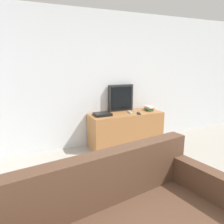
% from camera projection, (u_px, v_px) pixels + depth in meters
% --- Properties ---
extents(wall_back, '(9.00, 0.06, 2.60)m').
position_uv_depth(wall_back, '(89.00, 81.00, 4.20)').
color(wall_back, silver).
rests_on(wall_back, ground_plane).
extents(tv_stand, '(1.47, 0.54, 0.67)m').
position_uv_depth(tv_stand, '(126.00, 129.00, 4.40)').
color(tv_stand, '#9E6638').
rests_on(tv_stand, ground_plane).
extents(television, '(0.53, 0.09, 0.54)m').
position_uv_depth(television, '(121.00, 98.00, 4.46)').
color(television, black).
rests_on(television, tv_stand).
extents(book_stack, '(0.16, 0.21, 0.10)m').
position_uv_depth(book_stack, '(149.00, 108.00, 4.53)').
color(book_stack, black).
rests_on(book_stack, tv_stand).
extents(remote_on_stand, '(0.07, 0.19, 0.02)m').
position_uv_depth(remote_on_stand, '(130.00, 112.00, 4.35)').
color(remote_on_stand, '#B7B7B7').
rests_on(remote_on_stand, tv_stand).
extents(remote_secondary, '(0.09, 0.15, 0.02)m').
position_uv_depth(remote_secondary, '(139.00, 113.00, 4.24)').
color(remote_secondary, black).
rests_on(remote_secondary, tv_stand).
extents(set_top_box, '(0.31, 0.26, 0.05)m').
position_uv_depth(set_top_box, '(102.00, 114.00, 4.12)').
color(set_top_box, black).
rests_on(set_top_box, tv_stand).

